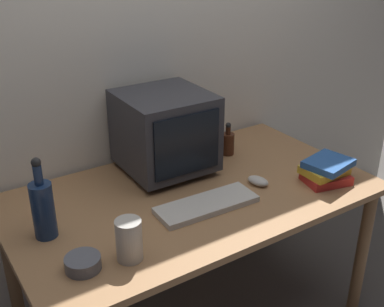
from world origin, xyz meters
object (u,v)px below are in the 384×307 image
bottle_short (228,143)px  metal_canister (129,240)px  bottle_tall (43,208)px  crt_monitor (165,132)px  cd_spindle (83,263)px  book_stack (326,171)px  computer_mouse (258,181)px  keyboard (207,205)px

bottle_short → metal_canister: bearing=-148.1°
bottle_tall → metal_canister: bottle_tall is taller
bottle_tall → crt_monitor: bearing=18.9°
bottle_tall → cd_spindle: size_ratio=2.63×
book_stack → computer_mouse: bearing=151.7°
bottle_short → computer_mouse: bearing=-103.8°
bottle_tall → cd_spindle: 0.27m
book_stack → cd_spindle: size_ratio=1.88×
keyboard → cd_spindle: bearing=-168.1°
computer_mouse → book_stack: size_ratio=0.44×
cd_spindle → keyboard: bearing=9.5°
bottle_tall → book_stack: 1.19m
crt_monitor → book_stack: bearing=-42.3°
keyboard → bottle_tall: 0.63m
crt_monitor → bottle_short: bearing=-2.3°
keyboard → bottle_short: bottle_short is taller
crt_monitor → keyboard: crt_monitor is taller
bottle_tall → computer_mouse: bearing=-8.0°
bottle_tall → book_stack: bearing=-13.1°
crt_monitor → computer_mouse: size_ratio=3.93×
bottle_short → metal_canister: bottle_short is taller
computer_mouse → metal_canister: bearing=177.9°
computer_mouse → book_stack: bearing=-43.3°
keyboard → computer_mouse: 0.30m
computer_mouse → cd_spindle: bearing=173.4°
bottle_short → metal_canister: (-0.78, -0.49, 0.01)m
metal_canister → crt_monitor: bearing=49.1°
bottle_tall → metal_canister: (0.19, -0.29, -0.04)m
book_stack → metal_canister: metal_canister is taller
computer_mouse → metal_canister: metal_canister is taller
bottle_tall → book_stack: bottle_tall is taller
computer_mouse → bottle_tall: bearing=157.0°
cd_spindle → metal_canister: (0.15, -0.03, 0.05)m
cd_spindle → metal_canister: bearing=-12.6°
computer_mouse → bottle_tall: bottle_tall is taller
crt_monitor → bottle_tall: 0.67m
crt_monitor → book_stack: (0.53, -0.48, -0.14)m
crt_monitor → computer_mouse: (0.27, -0.34, -0.17)m
crt_monitor → metal_canister: bearing=-130.9°
crt_monitor → cd_spindle: size_ratio=3.28×
crt_monitor → metal_canister: 0.67m
keyboard → metal_canister: bearing=-160.1°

